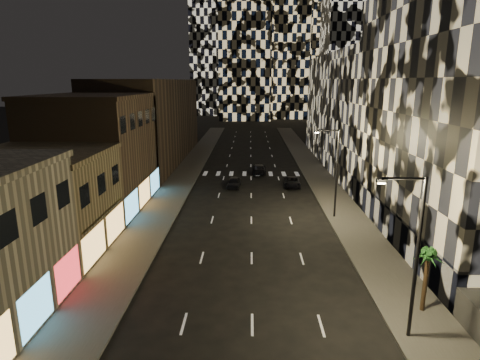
# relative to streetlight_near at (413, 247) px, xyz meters

# --- Properties ---
(sidewalk_left) EXTENTS (4.00, 120.00, 0.15)m
(sidewalk_left) POSITION_rel_streetlight_near_xyz_m (-18.35, 40.00, -5.28)
(sidewalk_left) COLOR #47443F
(sidewalk_left) RESTS_ON ground
(sidewalk_right) EXTENTS (4.00, 120.00, 0.15)m
(sidewalk_right) POSITION_rel_streetlight_near_xyz_m (1.65, 40.00, -5.28)
(sidewalk_right) COLOR #47443F
(sidewalk_right) RESTS_ON ground
(curb_left) EXTENTS (0.20, 120.00, 0.15)m
(curb_left) POSITION_rel_streetlight_near_xyz_m (-16.25, 40.00, -5.28)
(curb_left) COLOR #4C4C47
(curb_left) RESTS_ON ground
(curb_right) EXTENTS (0.20, 120.00, 0.15)m
(curb_right) POSITION_rel_streetlight_near_xyz_m (-0.45, 40.00, -5.28)
(curb_right) COLOR #4C4C47
(curb_right) RESTS_ON ground
(retail_tan) EXTENTS (10.00, 10.00, 8.00)m
(retail_tan) POSITION_rel_streetlight_near_xyz_m (-25.35, 11.00, -1.35)
(retail_tan) COLOR #887651
(retail_tan) RESTS_ON ground
(retail_brown) EXTENTS (10.00, 15.00, 12.00)m
(retail_brown) POSITION_rel_streetlight_near_xyz_m (-25.35, 23.50, 0.65)
(retail_brown) COLOR brown
(retail_brown) RESTS_ON ground
(retail_filler_left) EXTENTS (10.00, 40.00, 14.00)m
(retail_filler_left) POSITION_rel_streetlight_near_xyz_m (-25.35, 50.00, 1.65)
(retail_filler_left) COLOR brown
(retail_filler_left) RESTS_ON ground
(midrise_base) EXTENTS (0.60, 25.00, 3.00)m
(midrise_base) POSITION_rel_streetlight_near_xyz_m (3.95, 14.50, -3.85)
(midrise_base) COLOR #383838
(midrise_base) RESTS_ON ground
(midrise_filler_right) EXTENTS (16.00, 40.00, 18.00)m
(midrise_filler_right) POSITION_rel_streetlight_near_xyz_m (11.65, 47.00, 3.65)
(midrise_filler_right) COLOR #232326
(midrise_filler_right) RESTS_ON ground
(streetlight_near) EXTENTS (2.55, 0.25, 9.00)m
(streetlight_near) POSITION_rel_streetlight_near_xyz_m (0.00, 0.00, 0.00)
(streetlight_near) COLOR black
(streetlight_near) RESTS_ON sidewalk_right
(streetlight_far) EXTENTS (2.55, 0.25, 9.00)m
(streetlight_far) POSITION_rel_streetlight_near_xyz_m (0.00, 20.00, 0.00)
(streetlight_far) COLOR black
(streetlight_far) RESTS_ON sidewalk_right
(car_dark_midlane) EXTENTS (1.92, 4.13, 1.37)m
(car_dark_midlane) POSITION_rel_streetlight_near_xyz_m (-10.64, 31.82, -4.67)
(car_dark_midlane) COLOR black
(car_dark_midlane) RESTS_ON ground
(car_dark_oncoming) EXTENTS (2.03, 4.94, 1.43)m
(car_dark_oncoming) POSITION_rel_streetlight_near_xyz_m (-7.14, 40.12, -4.64)
(car_dark_oncoming) COLOR black
(car_dark_oncoming) RESTS_ON ground
(car_dark_rightlane) EXTENTS (2.38, 4.68, 1.27)m
(car_dark_rightlane) POSITION_rel_streetlight_near_xyz_m (-2.89, 32.35, -4.72)
(car_dark_rightlane) COLOR black
(car_dark_rightlane) RESTS_ON ground
(palm_tree) EXTENTS (2.06, 2.05, 4.05)m
(palm_tree) POSITION_rel_streetlight_near_xyz_m (2.06, 2.58, -1.86)
(palm_tree) COLOR #47331E
(palm_tree) RESTS_ON sidewalk_right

